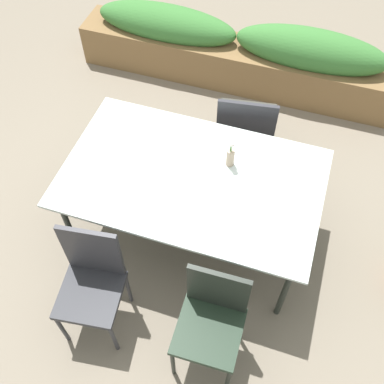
# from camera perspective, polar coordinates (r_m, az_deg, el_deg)

# --- Properties ---
(ground_plane) EXTENTS (12.00, 12.00, 0.00)m
(ground_plane) POSITION_cam_1_polar(r_m,az_deg,el_deg) (3.87, -0.84, -3.52)
(ground_plane) COLOR #756B5B
(dining_table) EXTENTS (1.80, 1.10, 0.75)m
(dining_table) POSITION_cam_1_polar(r_m,az_deg,el_deg) (3.22, 0.00, 1.43)
(dining_table) COLOR silver
(dining_table) RESTS_ON ground
(chair_near_right) EXTENTS (0.42, 0.42, 0.89)m
(chair_near_right) POSITION_cam_1_polar(r_m,az_deg,el_deg) (2.94, 2.50, -15.27)
(chair_near_right) COLOR black
(chair_near_right) RESTS_ON ground
(chair_far_side) EXTENTS (0.55, 0.55, 0.89)m
(chair_far_side) POSITION_cam_1_polar(r_m,az_deg,el_deg) (3.86, 6.71, 8.33)
(chair_far_side) COLOR #37372F
(chair_far_side) RESTS_ON ground
(chair_near_left) EXTENTS (0.45, 0.45, 0.93)m
(chair_near_left) POSITION_cam_1_polar(r_m,az_deg,el_deg) (3.11, -12.34, -10.43)
(chair_near_left) COLOR #26272B
(chair_near_left) RESTS_ON ground
(flower_vase) EXTENTS (0.06, 0.06, 0.25)m
(flower_vase) POSITION_cam_1_polar(r_m,az_deg,el_deg) (3.18, 4.81, 4.68)
(flower_vase) COLOR tan
(flower_vase) RESTS_ON dining_table
(planter_box) EXTENTS (3.21, 0.45, 0.75)m
(planter_box) POSITION_cam_1_polar(r_m,az_deg,el_deg) (4.83, 5.54, 16.80)
(planter_box) COLOR brown
(planter_box) RESTS_ON ground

